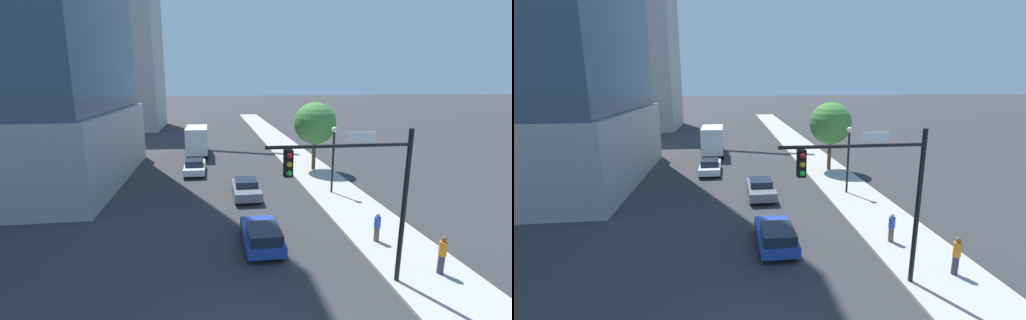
# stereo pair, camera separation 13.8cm
# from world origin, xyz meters

# --- Properties ---
(sidewalk) EXTENTS (4.28, 120.00, 0.15)m
(sidewalk) POSITION_xyz_m (8.98, 20.00, 0.07)
(sidewalk) COLOR #B2AFA8
(sidewalk) RESTS_ON ground
(construction_building) EXTENTS (23.24, 17.28, 36.60)m
(construction_building) POSITION_xyz_m (-15.66, 57.69, 15.86)
(construction_building) COLOR #B2AFA8
(construction_building) RESTS_ON ground
(traffic_light_pole) EXTENTS (5.92, 0.48, 6.64)m
(traffic_light_pole) POSITION_xyz_m (5.20, 4.04, 4.70)
(traffic_light_pole) COLOR black
(traffic_light_pole) RESTS_ON sidewalk
(street_lamp) EXTENTS (0.44, 0.44, 5.12)m
(street_lamp) POSITION_xyz_m (8.59, 16.07, 3.56)
(street_lamp) COLOR black
(street_lamp) RESTS_ON sidewalk
(street_tree) EXTENTS (3.99, 3.99, 6.52)m
(street_tree) POSITION_xyz_m (9.26, 23.09, 4.65)
(street_tree) COLOR brown
(street_tree) RESTS_ON sidewalk
(car_gray) EXTENTS (1.95, 4.26, 1.37)m
(car_gray) POSITION_xyz_m (1.92, 16.20, 0.69)
(car_gray) COLOR slate
(car_gray) RESTS_ON ground
(car_blue) EXTENTS (1.93, 4.15, 1.40)m
(car_blue) POSITION_xyz_m (1.92, 8.03, 0.71)
(car_blue) COLOR #233D9E
(car_blue) RESTS_ON ground
(car_white) EXTENTS (1.93, 4.58, 1.38)m
(car_white) POSITION_xyz_m (-2.22, 23.61, 0.68)
(car_white) COLOR silver
(car_white) RESTS_ON ground
(box_truck) EXTENTS (2.38, 7.16, 3.49)m
(box_truck) POSITION_xyz_m (-2.22, 31.69, 1.92)
(box_truck) COLOR silver
(box_truck) RESTS_ON ground
(pedestrian_orange_shirt) EXTENTS (0.34, 0.34, 1.78)m
(pedestrian_orange_shirt) POSITION_xyz_m (9.47, 4.31, 1.07)
(pedestrian_orange_shirt) COLOR #38334C
(pedestrian_orange_shirt) RESTS_ON sidewalk
(pedestrian_blue_shirt) EXTENTS (0.34, 0.34, 1.59)m
(pedestrian_blue_shirt) POSITION_xyz_m (8.12, 7.71, 0.96)
(pedestrian_blue_shirt) COLOR brown
(pedestrian_blue_shirt) RESTS_ON sidewalk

